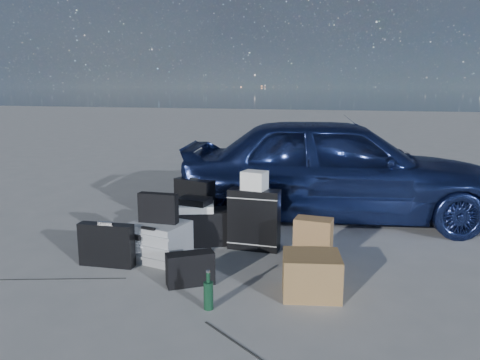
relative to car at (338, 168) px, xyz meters
name	(u,v)px	position (x,y,z in m)	size (l,w,h in m)	color
ground	(209,277)	(-0.87, -2.10, -0.63)	(60.00, 60.00, 0.00)	#A1A19C
car	(338,168)	(0.00, 0.00, 0.00)	(1.49, 3.71, 1.26)	navy
pelican_case	(159,241)	(-1.46, -1.83, -0.45)	(0.49, 0.40, 0.36)	#B0B3B5
laptop_bag	(158,208)	(-1.46, -1.83, -0.14)	(0.37, 0.09, 0.27)	black
briefcase	(107,245)	(-1.84, -2.12, -0.44)	(0.50, 0.11, 0.39)	black
suitcase_left	(195,206)	(-1.46, -0.94, -0.34)	(0.45, 0.16, 0.59)	black
suitcase_right	(254,220)	(-0.69, -1.31, -0.33)	(0.50, 0.18, 0.60)	black
white_carton	(254,180)	(-0.69, -1.30, 0.06)	(0.23, 0.18, 0.18)	white
duffel_bag	(194,227)	(-1.31, -1.34, -0.46)	(0.70, 0.30, 0.35)	black
flat_box_white	(194,207)	(-1.31, -1.33, -0.25)	(0.40, 0.30, 0.07)	white
flat_box_black	(194,201)	(-1.30, -1.34, -0.18)	(0.31, 0.22, 0.07)	black
kraft_bag	(313,242)	(-0.07, -1.58, -0.41)	(0.33, 0.20, 0.44)	#A66E48
cardboard_box	(311,275)	(0.00, -2.20, -0.47)	(0.43, 0.38, 0.33)	olive
plastic_bag	(301,265)	(-0.14, -1.83, -0.55)	(0.31, 0.27, 0.17)	silver
messenger_bag	(190,269)	(-0.96, -2.29, -0.50)	(0.38, 0.14, 0.27)	black
green_bottle	(208,291)	(-0.68, -2.65, -0.49)	(0.07, 0.07, 0.28)	#11341F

